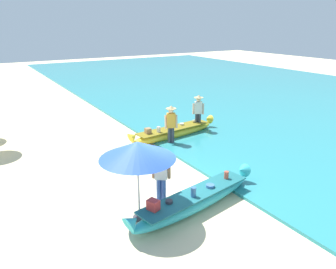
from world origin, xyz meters
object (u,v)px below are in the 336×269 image
Objects in this scene: person_tourist_customer at (161,176)px; person_vendor_assistant at (198,111)px; boat_cyan_foreground at (195,200)px; patio_umbrella_large at (137,151)px; boat_yellow_midground at (174,132)px; person_vendor_hatted at (171,123)px.

person_tourist_customer is 6.79m from person_vendor_assistant.
boat_cyan_foreground is 2.15× the size of patio_umbrella_large.
boat_cyan_foreground is 2.34m from patio_umbrella_large.
person_vendor_assistant is at bearing 44.73° from person_tourist_customer.
person_vendor_hatted is at bearing -129.45° from boat_yellow_midground.
boat_cyan_foreground is 3.05× the size of person_tourist_customer.
person_tourist_customer is 0.86× the size of person_vendor_assistant.
patio_umbrella_large is (-1.57, 0.37, 1.70)m from boat_cyan_foreground.
boat_cyan_foreground reaches higher than boat_yellow_midground.
person_tourist_customer is at bearing -125.90° from boat_yellow_midground.
boat_cyan_foreground is 5.24m from person_vendor_hatted.
person_vendor_assistant is 0.82× the size of patio_umbrella_large.
person_vendor_hatted is 0.79× the size of patio_umbrella_large.
person_tourist_customer is 0.70× the size of patio_umbrella_large.
person_tourist_customer is 1.49m from patio_umbrella_large.
person_vendor_hatted reaches higher than boat_cyan_foreground.
patio_umbrella_large is (-0.92, -0.41, 1.10)m from person_tourist_customer.
boat_cyan_foreground is at bearing -13.38° from patio_umbrella_large.
person_tourist_customer is at bearing -135.27° from person_vendor_assistant.
boat_cyan_foreground is at bearing -126.88° from person_vendor_assistant.
person_vendor_hatted is (2.14, 4.73, 0.72)m from boat_cyan_foreground.
person_tourist_customer is at bearing 24.19° from patio_umbrella_large.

